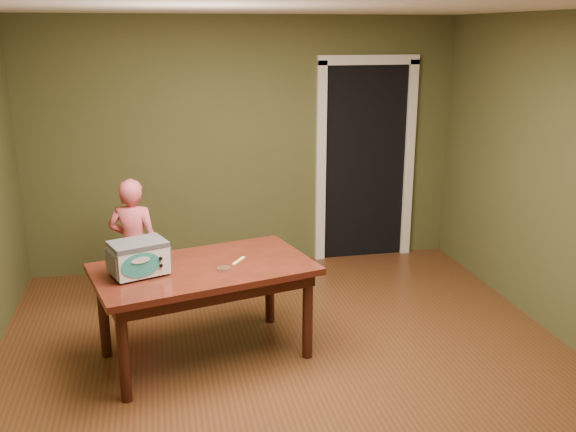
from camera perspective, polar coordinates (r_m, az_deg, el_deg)
The scene contains 8 objects.
floor at distance 4.82m, azimuth 0.89°, elevation -14.35°, with size 5.00×5.00×0.00m, color brown.
room_shell at distance 4.21m, azimuth 0.99°, elevation 6.07°, with size 4.52×5.02×2.61m.
doorway at distance 7.31m, azimuth 6.12°, elevation 5.15°, with size 1.10×0.66×2.25m.
dining_table at distance 4.89m, azimuth -7.47°, elevation -5.53°, with size 1.77×1.27×0.75m.
toy_oven at distance 4.72m, azimuth -13.14°, elevation -3.57°, with size 0.47×0.39×0.25m.
baking_pan at distance 4.75m, azimuth -5.72°, elevation -4.68°, with size 0.10×0.10×0.02m.
spatula at distance 4.92m, azimuth -4.40°, elevation -3.99°, with size 0.18×0.03×0.01m, color #FFF06E.
child at distance 5.83m, azimuth -13.51°, elevation -2.61°, with size 0.45×0.29×1.22m, color #ED616E.
Camera 1 is at (-0.92, -4.04, 2.45)m, focal length 40.00 mm.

